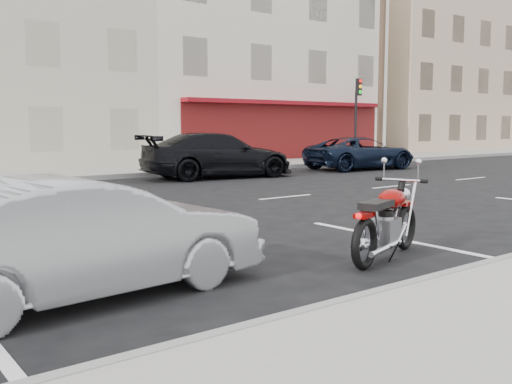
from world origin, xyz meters
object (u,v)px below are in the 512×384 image
(sedan_silver, at_px, (85,238))
(car_far, at_px, (218,155))
(fire_hydrant, at_px, (331,151))
(suv_far, at_px, (361,153))
(traffic_light, at_px, (357,108))
(utility_pole, at_px, (382,65))
(motorcycle, at_px, (406,217))

(sedan_silver, bearing_deg, car_far, -43.72)
(fire_hydrant, relative_size, car_far, 0.14)
(fire_hydrant, distance_m, suv_far, 4.00)
(traffic_light, bearing_deg, utility_pole, 7.61)
(sedan_silver, distance_m, car_far, 13.38)
(motorcycle, relative_size, suv_far, 0.43)
(fire_hydrant, xyz_separation_m, sedan_silver, (-16.91, -13.51, 0.09))
(fire_hydrant, relative_size, motorcycle, 0.37)
(fire_hydrant, height_order, sedan_silver, sedan_silver)
(motorcycle, xyz_separation_m, car_far, (4.03, 10.88, 0.28))
(utility_pole, distance_m, fire_hydrant, 5.48)
(motorcycle, bearing_deg, fire_hydrant, 30.31)
(suv_far, distance_m, car_far, 6.57)
(utility_pole, xyz_separation_m, car_far, (-11.94, -3.26, -3.99))
(traffic_light, distance_m, motorcycle, 19.80)
(car_far, bearing_deg, motorcycle, 167.40)
(utility_pole, relative_size, fire_hydrant, 12.50)
(utility_pole, height_order, sedan_silver, utility_pole)
(traffic_light, relative_size, motorcycle, 1.93)
(traffic_light, bearing_deg, car_far, -163.26)
(traffic_light, height_order, fire_hydrant, traffic_light)
(utility_pole, distance_m, traffic_light, 2.97)
(motorcycle, height_order, suv_far, suv_far)
(motorcycle, bearing_deg, traffic_light, 26.72)
(sedan_silver, relative_size, car_far, 0.72)
(motorcycle, relative_size, sedan_silver, 0.53)
(traffic_light, distance_m, car_far, 10.54)
(utility_pole, xyz_separation_m, traffic_light, (-2.00, -0.27, -2.18))
(motorcycle, distance_m, suv_far, 14.92)
(utility_pole, bearing_deg, suv_far, -145.97)
(motorcycle, bearing_deg, car_far, 51.61)
(fire_hydrant, xyz_separation_m, car_far, (-8.44, -3.16, 0.22))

